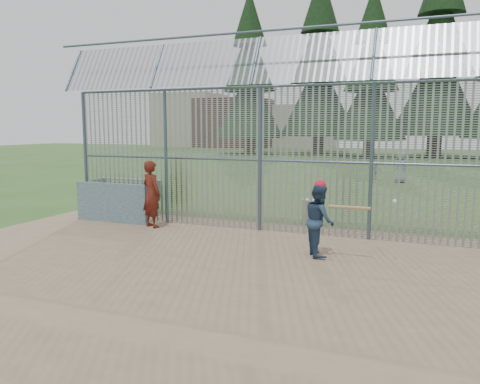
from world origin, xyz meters
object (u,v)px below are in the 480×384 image
at_px(dugout_wall, 111,203).
at_px(trash_can, 311,211).
at_px(bleacher, 125,187).
at_px(onlooker, 151,194).
at_px(batter, 319,220).

distance_m(dugout_wall, trash_can, 6.11).
bearing_deg(bleacher, onlooker, -48.13).
bearing_deg(batter, onlooker, 49.68).
bearing_deg(dugout_wall, onlooker, -6.35).
bearing_deg(trash_can, batter, -74.13).
bearing_deg(dugout_wall, batter, -11.81).
bearing_deg(onlooker, dugout_wall, 16.85).
xyz_separation_m(dugout_wall, onlooker, (1.55, -0.17, 0.37)).
bearing_deg(batter, dugout_wall, 51.28).
height_order(dugout_wall, bleacher, dugout_wall).
xyz_separation_m(dugout_wall, trash_can, (5.70, 2.18, -0.24)).
bearing_deg(bleacher, dugout_wall, -59.01).
distance_m(batter, trash_can, 3.75).
bearing_deg(dugout_wall, bleacher, 120.99).
bearing_deg(batter, trash_can, -11.04).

